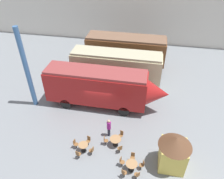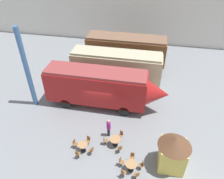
{
  "view_description": "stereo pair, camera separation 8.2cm",
  "coord_description": "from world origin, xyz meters",
  "px_view_note": "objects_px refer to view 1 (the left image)",
  "views": [
    {
      "loc": [
        4.14,
        -15.75,
        14.22
      ],
      "look_at": [
        0.93,
        1.0,
        1.6
      ],
      "focal_mm": 35.0,
      "sensor_mm": 36.0,
      "label": 1
    },
    {
      "loc": [
        4.22,
        -15.73,
        14.22
      ],
      "look_at": [
        0.93,
        1.0,
        1.6
      ],
      "focal_mm": 35.0,
      "sensor_mm": 36.0,
      "label": 2
    }
  ],
  "objects_px": {
    "cafe_chair_0": "(124,173)",
    "cafe_table_near": "(132,165)",
    "ticket_kiosk": "(174,151)",
    "passenger_coach_vintage": "(116,65)",
    "visitor_person": "(109,127)",
    "streamlined_locomotive": "(104,87)",
    "cafe_table_mid": "(83,146)",
    "passenger_coach_wooden": "(126,49)",
    "cafe_table_far": "(116,140)"
  },
  "relations": [
    {
      "from": "passenger_coach_vintage",
      "to": "streamlined_locomotive",
      "type": "bearing_deg",
      "value": -96.29
    },
    {
      "from": "ticket_kiosk",
      "to": "passenger_coach_vintage",
      "type": "bearing_deg",
      "value": 120.52
    },
    {
      "from": "cafe_chair_0",
      "to": "visitor_person",
      "type": "height_order",
      "value": "visitor_person"
    },
    {
      "from": "passenger_coach_wooden",
      "to": "ticket_kiosk",
      "type": "height_order",
      "value": "passenger_coach_wooden"
    },
    {
      "from": "passenger_coach_vintage",
      "to": "streamlined_locomotive",
      "type": "relative_size",
      "value": 0.84
    },
    {
      "from": "visitor_person",
      "to": "ticket_kiosk",
      "type": "bearing_deg",
      "value": -21.41
    },
    {
      "from": "cafe_table_near",
      "to": "cafe_table_mid",
      "type": "bearing_deg",
      "value": 165.91
    },
    {
      "from": "passenger_coach_wooden",
      "to": "cafe_table_near",
      "type": "bearing_deg",
      "value": -80.29
    },
    {
      "from": "streamlined_locomotive",
      "to": "ticket_kiosk",
      "type": "relative_size",
      "value": 3.83
    },
    {
      "from": "cafe_table_mid",
      "to": "passenger_coach_wooden",
      "type": "bearing_deg",
      "value": 84.88
    },
    {
      "from": "cafe_table_near",
      "to": "visitor_person",
      "type": "relative_size",
      "value": 0.48
    },
    {
      "from": "cafe_table_mid",
      "to": "visitor_person",
      "type": "xyz_separation_m",
      "value": [
        1.63,
        1.97,
        0.41
      ]
    },
    {
      "from": "cafe_table_near",
      "to": "ticket_kiosk",
      "type": "relative_size",
      "value": 0.29
    },
    {
      "from": "streamlined_locomotive",
      "to": "cafe_table_near",
      "type": "distance_m",
      "value": 7.79
    },
    {
      "from": "passenger_coach_wooden",
      "to": "cafe_table_mid",
      "type": "distance_m",
      "value": 14.4
    },
    {
      "from": "passenger_coach_vintage",
      "to": "cafe_chair_0",
      "type": "bearing_deg",
      "value": -77.37
    },
    {
      "from": "cafe_chair_0",
      "to": "visitor_person",
      "type": "xyz_separation_m",
      "value": [
        -1.79,
        3.6,
        0.47
      ]
    },
    {
      "from": "cafe_chair_0",
      "to": "cafe_table_near",
      "type": "bearing_deg",
      "value": 0.0
    },
    {
      "from": "cafe_table_mid",
      "to": "ticket_kiosk",
      "type": "xyz_separation_m",
      "value": [
        6.68,
        -0.01,
        1.1
      ]
    },
    {
      "from": "cafe_table_mid",
      "to": "ticket_kiosk",
      "type": "bearing_deg",
      "value": -0.07
    },
    {
      "from": "cafe_table_near",
      "to": "cafe_chair_0",
      "type": "height_order",
      "value": "cafe_chair_0"
    },
    {
      "from": "passenger_coach_wooden",
      "to": "cafe_table_far",
      "type": "height_order",
      "value": "passenger_coach_wooden"
    },
    {
      "from": "ticket_kiosk",
      "to": "passenger_coach_wooden",
      "type": "bearing_deg",
      "value": 110.76
    },
    {
      "from": "cafe_table_far",
      "to": "ticket_kiosk",
      "type": "bearing_deg",
      "value": -13.81
    },
    {
      "from": "streamlined_locomotive",
      "to": "cafe_table_near",
      "type": "bearing_deg",
      "value": -62.51
    },
    {
      "from": "cafe_table_far",
      "to": "ticket_kiosk",
      "type": "distance_m",
      "value": 4.59
    },
    {
      "from": "ticket_kiosk",
      "to": "cafe_chair_0",
      "type": "bearing_deg",
      "value": -153.66
    },
    {
      "from": "visitor_person",
      "to": "cafe_chair_0",
      "type": "bearing_deg",
      "value": -63.56
    },
    {
      "from": "ticket_kiosk",
      "to": "cafe_table_near",
      "type": "bearing_deg",
      "value": -160.96
    },
    {
      "from": "cafe_table_far",
      "to": "cafe_table_mid",
      "type": "bearing_deg",
      "value": -155.85
    },
    {
      "from": "streamlined_locomotive",
      "to": "cafe_table_far",
      "type": "xyz_separation_m",
      "value": [
        1.98,
        -4.72,
        -1.66
      ]
    },
    {
      "from": "cafe_table_mid",
      "to": "visitor_person",
      "type": "height_order",
      "value": "visitor_person"
    },
    {
      "from": "cafe_table_near",
      "to": "cafe_chair_0",
      "type": "xyz_separation_m",
      "value": [
        -0.47,
        -0.65,
        -0.08
      ]
    },
    {
      "from": "cafe_table_far",
      "to": "ticket_kiosk",
      "type": "height_order",
      "value": "ticket_kiosk"
    },
    {
      "from": "cafe_table_near",
      "to": "cafe_table_far",
      "type": "distance_m",
      "value": 2.54
    },
    {
      "from": "passenger_coach_vintage",
      "to": "ticket_kiosk",
      "type": "relative_size",
      "value": 3.23
    },
    {
      "from": "streamlined_locomotive",
      "to": "passenger_coach_wooden",
      "type": "bearing_deg",
      "value": 83.9
    },
    {
      "from": "passenger_coach_vintage",
      "to": "cafe_chair_0",
      "type": "distance_m",
      "value": 11.96
    },
    {
      "from": "passenger_coach_wooden",
      "to": "visitor_person",
      "type": "distance_m",
      "value": 12.34
    },
    {
      "from": "passenger_coach_vintage",
      "to": "cafe_chair_0",
      "type": "height_order",
      "value": "passenger_coach_vintage"
    },
    {
      "from": "cafe_chair_0",
      "to": "ticket_kiosk",
      "type": "height_order",
      "value": "ticket_kiosk"
    },
    {
      "from": "ticket_kiosk",
      "to": "cafe_table_far",
      "type": "bearing_deg",
      "value": 166.19
    },
    {
      "from": "passenger_coach_wooden",
      "to": "visitor_person",
      "type": "xyz_separation_m",
      "value": [
        0.35,
        -12.28,
        -1.21
      ]
    },
    {
      "from": "cafe_table_far",
      "to": "visitor_person",
      "type": "height_order",
      "value": "visitor_person"
    },
    {
      "from": "passenger_coach_wooden",
      "to": "streamlined_locomotive",
      "type": "relative_size",
      "value": 0.84
    },
    {
      "from": "streamlined_locomotive",
      "to": "ticket_kiosk",
      "type": "xyz_separation_m",
      "value": [
        6.31,
        -5.78,
        -0.59
      ]
    },
    {
      "from": "cafe_table_far",
      "to": "passenger_coach_wooden",
      "type": "bearing_deg",
      "value": 94.67
    },
    {
      "from": "cafe_chair_0",
      "to": "visitor_person",
      "type": "relative_size",
      "value": 0.48
    },
    {
      "from": "cafe_table_near",
      "to": "cafe_chair_0",
      "type": "relative_size",
      "value": 0.98
    },
    {
      "from": "streamlined_locomotive",
      "to": "cafe_table_near",
      "type": "xyz_separation_m",
      "value": [
        3.51,
        -6.75,
        -1.67
      ]
    }
  ]
}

